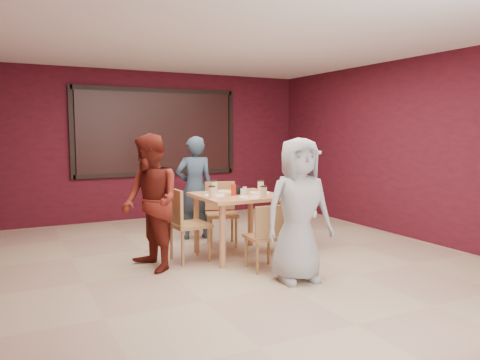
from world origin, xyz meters
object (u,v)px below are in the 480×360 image
chair_front (266,233)px  diner_right (302,192)px  chair_left (184,220)px  dining_table (238,202)px  chair_back (221,209)px  diner_left (150,202)px  diner_front (299,210)px  chair_right (289,218)px  diner_back (195,188)px

chair_front → diner_right: 1.45m
chair_left → diner_right: bearing=1.4°
dining_table → chair_front: size_ratio=1.31×
chair_back → diner_left: (-1.29, -0.79, 0.30)m
dining_table → diner_front: (0.13, -1.24, 0.08)m
chair_left → dining_table: bearing=-5.3°
chair_left → chair_right: (1.48, -0.17, -0.07)m
chair_left → diner_right: diner_right is taller
chair_front → chair_back: (0.08, 1.45, 0.07)m
chair_back → diner_back: bearing=111.6°
chair_front → diner_back: bearing=93.8°
dining_table → diner_left: diner_left is taller
dining_table → diner_back: size_ratio=0.66×
chair_left → diner_back: size_ratio=0.59×
chair_back → chair_left: (-0.81, -0.63, 0.01)m
chair_right → dining_table: bearing=172.1°
chair_front → chair_left: (-0.73, 0.83, 0.08)m
dining_table → chair_right: dining_table is taller
diner_right → diner_back: bearing=65.9°
diner_front → chair_right: bearing=68.7°
chair_right → diner_back: diner_back is taller
chair_back → chair_right: (0.67, -0.80, -0.05)m
chair_back → diner_left: 1.55m
chair_right → diner_left: 2.00m
chair_front → diner_front: (0.13, -0.49, 0.35)m
chair_front → chair_left: bearing=131.5°
diner_right → diner_front: bearing=161.9°
diner_left → dining_table: bearing=85.3°
diner_front → chair_left: bearing=130.5°
chair_back → diner_front: (0.05, -1.94, 0.28)m
diner_front → chair_back: bearing=98.8°
dining_table → diner_left: (-1.22, -0.10, 0.10)m
diner_front → diner_right: bearing=61.4°
diner_front → diner_right: (0.98, 1.36, -0.02)m
diner_front → diner_back: size_ratio=1.01×
chair_back → chair_left: chair_left is taller
dining_table → chair_back: 0.73m
chair_right → chair_left: bearing=173.4°
chair_front → dining_table: bearing=89.8°
diner_front → diner_back: 2.48m
diner_left → diner_right: bearing=85.9°
chair_right → diner_left: size_ratio=0.50×
dining_table → chair_left: size_ratio=1.12×
chair_front → chair_back: chair_back is taller
chair_back → chair_right: bearing=-49.9°
chair_left → diner_back: (0.60, 1.16, 0.26)m
diner_back → diner_left: size_ratio=0.97×
chair_back → dining_table: bearing=-96.3°
chair_right → diner_front: bearing=-118.5°
chair_back → diner_back: (-0.21, 0.53, 0.28)m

